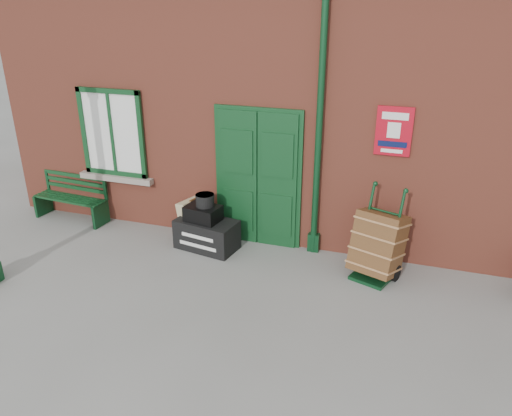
% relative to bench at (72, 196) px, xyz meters
% --- Properties ---
extents(ground, '(80.00, 80.00, 0.00)m').
position_rel_bench_xyz_m(ground, '(3.81, -1.32, -0.43)').
color(ground, gray).
rests_on(ground, ground).
extents(station_building, '(10.30, 4.30, 4.36)m').
position_rel_bench_xyz_m(station_building, '(3.81, 2.18, 1.73)').
color(station_building, '#A34934').
rests_on(station_building, ground).
extents(bench, '(1.40, 0.53, 0.85)m').
position_rel_bench_xyz_m(bench, '(0.00, 0.00, 0.00)').
color(bench, '#103D1C').
rests_on(bench, ground).
extents(houdini_trunk, '(1.05, 0.69, 0.49)m').
position_rel_bench_xyz_m(houdini_trunk, '(2.80, -0.32, -0.19)').
color(houdini_trunk, black).
rests_on(houdini_trunk, ground).
extents(strongbox, '(0.59, 0.47, 0.24)m').
position_rel_bench_xyz_m(strongbox, '(2.75, -0.32, 0.18)').
color(strongbox, black).
rests_on(strongbox, houdini_trunk).
extents(hatbox, '(0.34, 0.34, 0.19)m').
position_rel_bench_xyz_m(hatbox, '(2.78, -0.29, 0.40)').
color(hatbox, black).
rests_on(hatbox, strongbox).
extents(suitcase_back, '(0.44, 0.55, 0.70)m').
position_rel_bench_xyz_m(suitcase_back, '(2.44, -0.07, -0.08)').
color(suitcase_back, tan).
rests_on(suitcase_back, ground).
extents(suitcase_front, '(0.42, 0.51, 0.60)m').
position_rel_bench_xyz_m(suitcase_front, '(2.62, -0.07, -0.13)').
color(suitcase_front, tan).
rests_on(suitcase_front, ground).
extents(porter_trolley, '(0.84, 0.87, 1.33)m').
position_rel_bench_xyz_m(porter_trolley, '(5.49, -0.35, 0.09)').
color(porter_trolley, '#0E381C').
rests_on(porter_trolley, ground).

